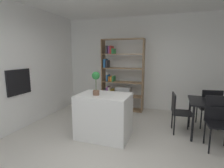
# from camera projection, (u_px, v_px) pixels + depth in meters

# --- Properties ---
(ground_plane) EXTENTS (8.45, 8.45, 0.00)m
(ground_plane) POSITION_uv_depth(u_px,v_px,m) (113.00, 155.00, 3.00)
(ground_plane) COLOR beige
(back_partition) EXTENTS (6.16, 0.06, 2.81)m
(back_partition) POSITION_uv_depth(u_px,v_px,m) (143.00, 64.00, 5.41)
(back_partition) COLOR white
(back_partition) RESTS_ON ground_plane
(built_in_oven) EXTENTS (0.06, 0.62, 0.56)m
(built_in_oven) POSITION_uv_depth(u_px,v_px,m) (19.00, 82.00, 3.89)
(built_in_oven) COLOR black
(built_in_oven) RESTS_ON ground_plane
(kitchen_island) EXTENTS (1.04, 0.75, 0.89)m
(kitchen_island) POSITION_uv_depth(u_px,v_px,m) (104.00, 116.00, 3.61)
(kitchen_island) COLOR white
(kitchen_island) RESTS_ON ground_plane
(potted_plant_on_island) EXTENTS (0.16, 0.16, 0.47)m
(potted_plant_on_island) POSITION_uv_depth(u_px,v_px,m) (96.00, 81.00, 3.44)
(potted_plant_on_island) COLOR brown
(potted_plant_on_island) RESTS_ON kitchen_island
(open_bookshelf) EXTENTS (1.27, 0.34, 2.14)m
(open_bookshelf) POSITION_uv_depth(u_px,v_px,m) (120.00, 78.00, 5.35)
(open_bookshelf) COLOR #997551
(open_bookshelf) RESTS_ON ground_plane
(dining_table) EXTENTS (0.93, 0.86, 0.75)m
(dining_table) POSITION_uv_depth(u_px,v_px,m) (214.00, 105.00, 3.57)
(dining_table) COLOR black
(dining_table) RESTS_ON ground_plane
(dining_chair_near) EXTENTS (0.44, 0.45, 0.95)m
(dining_chair_near) POSITION_uv_depth(u_px,v_px,m) (218.00, 118.00, 3.16)
(dining_chair_near) COLOR black
(dining_chair_near) RESTS_ON ground_plane
(dining_chair_island_side) EXTENTS (0.46, 0.47, 0.87)m
(dining_chair_island_side) POSITION_uv_depth(u_px,v_px,m) (178.00, 109.00, 3.80)
(dining_chair_island_side) COLOR black
(dining_chair_island_side) RESTS_ON ground_plane
(dining_chair_far) EXTENTS (0.48, 0.50, 0.92)m
(dining_chair_far) POSITION_uv_depth(u_px,v_px,m) (210.00, 105.00, 4.00)
(dining_chair_far) COLOR black
(dining_chair_far) RESTS_ON ground_plane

